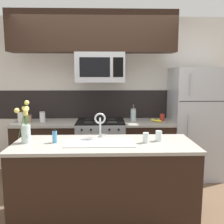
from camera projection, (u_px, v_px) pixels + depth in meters
name	position (u px, v px, depth m)	size (l,w,h in m)	color
ground_plane	(100.00, 203.00, 3.24)	(10.00, 10.00, 0.00)	brown
rear_partition	(118.00, 95.00, 4.32)	(5.20, 0.10, 2.60)	silver
splash_band	(101.00, 104.00, 4.28)	(3.48, 0.01, 0.48)	black
back_counter_left	(47.00, 149.00, 4.03)	(1.01, 0.65, 0.91)	black
back_counter_right	(147.00, 149.00, 4.08)	(0.79, 0.65, 0.91)	black
stove_range	(101.00, 149.00, 4.06)	(0.76, 0.64, 0.93)	#A8AAAF
microwave	(100.00, 68.00, 3.84)	(0.74, 0.40, 0.45)	#A8AAAF
upper_cabinet_band	(93.00, 32.00, 3.73)	(2.50, 0.34, 0.60)	black
refrigerator	(195.00, 123.00, 4.06)	(0.78, 0.74, 1.76)	#A8AAAF
storage_jar_tall	(21.00, 116.00, 3.94)	(0.10, 0.10, 0.18)	silver
storage_jar_medium	(28.00, 118.00, 3.96)	(0.10, 0.10, 0.12)	#997F5B
storage_jar_short	(42.00, 117.00, 3.97)	(0.09, 0.09, 0.16)	silver
banana_bunch	(157.00, 121.00, 3.95)	(0.19, 0.15, 0.07)	yellow
french_press	(133.00, 115.00, 4.05)	(0.09, 0.09, 0.27)	silver
coffee_tin	(162.00, 117.00, 4.06)	(0.08, 0.08, 0.11)	#B22D23
island_counter	(104.00, 182.00, 2.83)	(2.00, 0.75, 0.91)	black
kitchen_sink	(100.00, 149.00, 2.77)	(0.76, 0.40, 0.16)	#ADAFB5
sink_faucet	(100.00, 122.00, 2.92)	(0.14, 0.14, 0.31)	#B7BABF
dish_soap_bottle	(55.00, 137.00, 2.75)	(0.06, 0.05, 0.16)	#4C93C6
drinking_glass	(146.00, 138.00, 2.75)	(0.06, 0.06, 0.11)	silver
spare_glass	(159.00, 136.00, 2.82)	(0.07, 0.07, 0.12)	silver
flower_vase	(26.00, 129.00, 2.72)	(0.15, 0.13, 0.47)	silver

